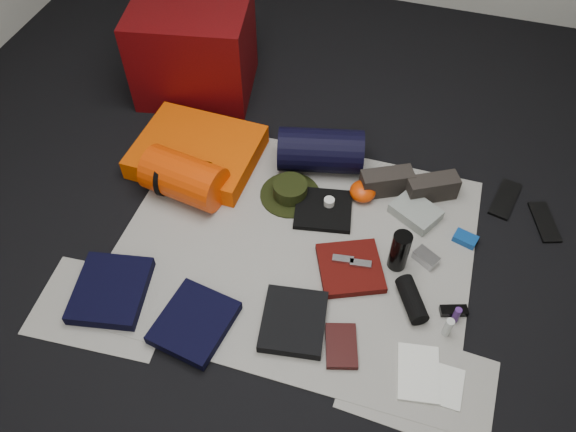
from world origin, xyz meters
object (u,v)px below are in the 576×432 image
(stuff_sack, at_px, (184,178))
(water_bottle, at_px, (400,251))
(paperback_book, at_px, (341,346))
(navy_duffel, at_px, (321,151))
(sleeping_pad, at_px, (197,152))
(compact_camera, at_px, (426,258))
(red_cabinet, at_px, (194,49))

(stuff_sack, height_order, water_bottle, stuff_sack)
(water_bottle, height_order, paperback_book, water_bottle)
(navy_duffel, bearing_deg, water_bottle, -58.57)
(stuff_sack, bearing_deg, water_bottle, -6.30)
(navy_duffel, bearing_deg, paperback_book, -83.44)
(stuff_sack, relative_size, water_bottle, 1.83)
(sleeping_pad, height_order, compact_camera, sleeping_pad)
(red_cabinet, bearing_deg, water_bottle, -45.04)
(red_cabinet, distance_m, paperback_book, 1.85)
(sleeping_pad, height_order, navy_duffel, navy_duffel)
(compact_camera, bearing_deg, red_cabinet, -179.46)
(compact_camera, relative_size, paperback_book, 0.57)
(red_cabinet, bearing_deg, navy_duffel, -37.11)
(red_cabinet, relative_size, paperback_book, 3.25)
(stuff_sack, bearing_deg, navy_duffel, 32.86)
(sleeping_pad, bearing_deg, water_bottle, -17.75)
(red_cabinet, bearing_deg, stuff_sack, -82.05)
(stuff_sack, distance_m, paperback_book, 1.11)
(water_bottle, bearing_deg, stuff_sack, 173.70)
(navy_duffel, height_order, water_bottle, navy_duffel)
(stuff_sack, height_order, navy_duffel, stuff_sack)
(red_cabinet, xyz_separation_m, compact_camera, (1.47, -0.86, -0.23))
(stuff_sack, xyz_separation_m, compact_camera, (1.20, -0.06, -0.09))
(water_bottle, bearing_deg, sleeping_pad, 162.25)
(navy_duffel, bearing_deg, compact_camera, -48.71)
(water_bottle, relative_size, compact_camera, 1.91)
(navy_duffel, distance_m, compact_camera, 0.76)
(red_cabinet, distance_m, compact_camera, 1.72)
(water_bottle, height_order, compact_camera, water_bottle)
(stuff_sack, height_order, compact_camera, stuff_sack)
(paperback_book, bearing_deg, sleeping_pad, 123.73)
(red_cabinet, relative_size, stuff_sack, 1.62)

